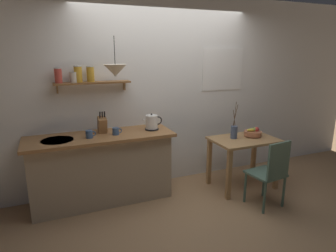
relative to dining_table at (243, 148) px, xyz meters
name	(u,v)px	position (x,y,z in m)	size (l,w,h in m)	color
ground_plane	(182,197)	(-0.95, 0.03, -0.59)	(14.00, 14.00, 0.00)	#A87F56
back_wall	(177,92)	(-0.75, 0.68, 0.76)	(6.80, 0.11, 2.70)	white
kitchen_counter	(102,168)	(-1.95, 0.35, -0.13)	(1.83, 0.63, 0.91)	tan
wall_shelf	(81,78)	(-2.11, 0.53, 1.01)	(0.95, 0.20, 0.33)	brown
dining_table	(243,148)	(0.00, 0.00, 0.00)	(0.91, 0.61, 0.73)	tan
dining_chair_near	(271,171)	(-0.05, -0.62, -0.10)	(0.44, 0.43, 0.89)	#4C6B5B
fruit_bowl	(253,133)	(0.19, 0.05, 0.19)	(0.25, 0.25, 0.14)	#BC704C
twig_vase	(234,132)	(-0.13, 0.07, 0.23)	(0.10, 0.10, 0.53)	#475675
electric_kettle	(152,123)	(-1.26, 0.34, 0.41)	(0.27, 0.18, 0.22)	black
knife_block	(102,124)	(-1.90, 0.43, 0.43)	(0.10, 0.18, 0.29)	#9E6B3D
coffee_mug_by_sink	(89,134)	(-2.09, 0.26, 0.36)	(0.12, 0.08, 0.09)	#3D5B89
coffee_mug_spare	(116,131)	(-1.76, 0.28, 0.36)	(0.12, 0.08, 0.09)	#3D5B89
pendant_lamp	(115,70)	(-1.75, 0.21, 1.12)	(0.28, 0.28, 0.46)	black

